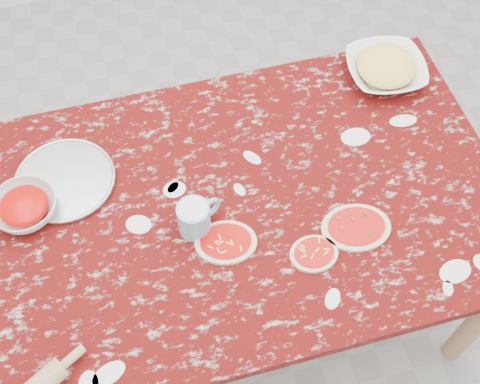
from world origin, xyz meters
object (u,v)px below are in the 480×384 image
pizza_tray (65,181)px  worktable (240,215)px  sauce_bowl (25,208)px  cheese_bowl (385,70)px  flour_mug (195,217)px

pizza_tray → worktable: bearing=-22.6°
sauce_bowl → cheese_bowl: cheese_bowl is taller
worktable → flour_mug: (-0.15, -0.05, 0.14)m
cheese_bowl → pizza_tray: bearing=-172.4°
worktable → cheese_bowl: cheese_bowl is taller
pizza_tray → sauce_bowl: bearing=-145.7°
worktable → cheese_bowl: size_ratio=6.10×
worktable → flour_mug: flour_mug is taller
worktable → pizza_tray: pizza_tray is taller
worktable → pizza_tray: size_ratio=5.32×
sauce_bowl → cheese_bowl: 1.24m
sauce_bowl → flour_mug: 0.50m
sauce_bowl → worktable: bearing=-11.4°
sauce_bowl → flour_mug: size_ratio=1.41×
cheese_bowl → worktable: bearing=-149.7°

